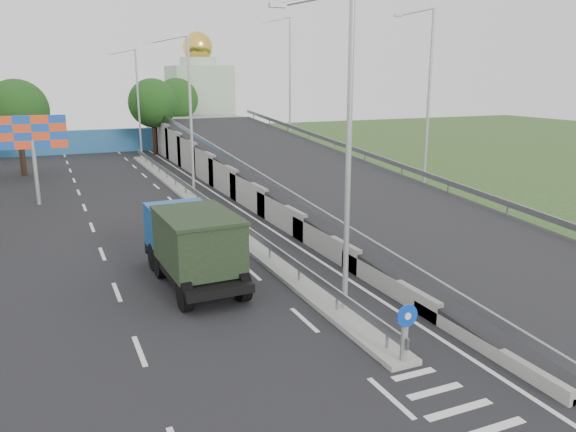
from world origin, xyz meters
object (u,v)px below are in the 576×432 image
sign_bollard (405,333)px  lamp_post_mid (187,108)px  lamp_post_far (136,98)px  lamp_post_near (344,141)px  church (200,97)px  dump_truck (192,242)px  billboard (32,137)px

sign_bollard → lamp_post_mid: 24.30m
sign_bollard → lamp_post_mid: (0.11, 23.83, 4.77)m
lamp_post_far → lamp_post_mid: bearing=-90.0°
lamp_post_near → sign_bollard: bearing=-91.6°
church → dump_truck: (-13.60, -49.01, -3.69)m
sign_bollard → dump_truck: 9.54m
sign_bollard → dump_truck: dump_truck is taller
sign_bollard → dump_truck: bearing=112.2°
lamp_post_mid → billboard: (-9.11, 2.00, -1.62)m
sign_bollard → church: 58.84m
billboard → church: bearing=59.3°
lamp_post_mid → dump_truck: bearing=-103.9°
billboard → dump_truck: (5.40, -17.01, -2.57)m
sign_bollard → lamp_post_far: (0.11, 43.83, 4.77)m
lamp_post_mid → lamp_post_far: bearing=90.0°
lamp_post_mid → dump_truck: 16.02m
sign_bollard → church: bearing=80.2°
lamp_post_far → church: bearing=54.8°
dump_truck → billboard: bearing=105.9°
church → dump_truck: bearing=-105.5°
lamp_post_far → church: 17.15m
sign_bollard → church: church is taller
sign_bollard → church: size_ratio=0.12×
dump_truck → lamp_post_near: bearing=-55.1°
church → billboard: 37.23m
lamp_post_near → dump_truck: 7.50m
lamp_post_mid → billboard: lamp_post_mid is taller
lamp_post_near → dump_truck: lamp_post_near is taller
church → dump_truck: size_ratio=2.06×
sign_bollard → dump_truck: (-3.60, 8.81, 0.58)m
billboard → dump_truck: size_ratio=0.82×
lamp_post_mid → lamp_post_far: same height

